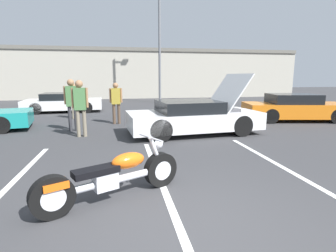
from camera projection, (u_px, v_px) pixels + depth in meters
The scene contains 14 objects.
ground_plane at pixel (191, 232), 3.34m from camera, with size 80.00×80.00×0.00m, color #38383A.
parking_stripe_middle at pixel (7, 188), 4.66m from camera, with size 0.12×5.17×0.01m, color white.
parking_stripe_back at pixel (159, 177), 5.14m from camera, with size 0.12×5.17×0.01m, color white.
parking_stripe_far at pixel (285, 169), 5.63m from camera, with size 0.12×5.17×0.01m, color white.
far_building at pixel (128, 72), 24.69m from camera, with size 32.00×4.20×4.40m.
light_pole at pixel (161, 36), 18.81m from camera, with size 1.21×0.28×8.80m.
motorcycle at pixel (113, 177), 4.15m from camera, with size 2.27×1.25×0.94m.
show_car_hood_open at pixel (194, 117), 9.03m from camera, with size 4.61×2.34×2.05m.
parked_car_mid_row at pixel (63, 103), 14.63m from camera, with size 4.19×2.13×1.04m.
parked_car_right_row at pixel (295, 108), 11.67m from camera, with size 4.67×2.51×1.19m.
spectator_near_motorcycle at pixel (75, 98), 12.07m from camera, with size 0.52×0.21×1.63m.
spectator_by_show_car at pixel (116, 100), 10.77m from camera, with size 0.52×0.22×1.70m.
spectator_midground at pixel (80, 103), 8.42m from camera, with size 0.52×0.24×1.84m.
spectator_far_lot at pixel (72, 100), 9.33m from camera, with size 0.52×0.24×1.86m.
Camera 1 is at (-0.84, -2.92, 1.96)m, focal length 28.00 mm.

